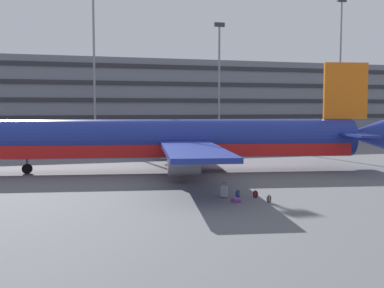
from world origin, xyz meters
name	(u,v)px	position (x,y,z in m)	size (l,w,h in m)	color
ground_plane	(133,171)	(0.00, 0.00, 0.00)	(600.00, 600.00, 0.00)	#5B5B60
terminal_structure	(92,101)	(0.00, 47.22, 7.32)	(159.63, 20.60, 14.63)	slate
airliner	(177,141)	(3.96, -1.30, 2.94)	(40.82, 33.29, 10.38)	navy
light_mast_center_left	(94,51)	(-0.75, 32.72, 15.04)	(1.80, 0.50, 26.58)	gray
light_mast_center_right	(219,73)	(20.36, 32.72, 11.91)	(1.80, 0.50, 20.48)	gray
light_mast_right	(340,60)	(44.22, 32.72, 14.81)	(1.80, 0.50, 26.13)	gray
suitcase_purple	(224,191)	(3.79, -14.69, 0.42)	(0.51, 0.48, 1.01)	gray
suitcase_upright	(236,200)	(3.99, -16.33, 0.12)	(0.42, 0.72, 0.24)	#72388C
backpack_teal	(237,194)	(4.63, -14.98, 0.25)	(0.33, 0.36, 0.57)	navy
backpack_small	(256,194)	(5.76, -15.38, 0.25)	(0.42, 0.39, 0.56)	maroon
backpack_scuffed	(269,199)	(5.90, -17.13, 0.24)	(0.33, 0.22, 0.55)	gray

